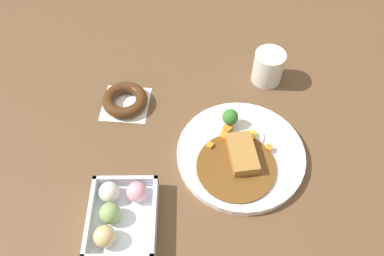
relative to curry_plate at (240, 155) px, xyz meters
The scene contains 5 objects.
ground_plane 0.10m from the curry_plate, 92.60° to the right, with size 1.60×1.60×0.00m, color brown.
curry_plate is the anchor object (origin of this frame).
donut_box 0.29m from the curry_plate, 60.43° to the right, with size 0.17×0.14×0.06m.
chocolate_ring_donut 0.32m from the curry_plate, 120.39° to the right, with size 0.13×0.13×0.03m.
coffee_mug 0.26m from the curry_plate, 160.12° to the left, with size 0.08×0.08×0.09m, color silver.
Camera 1 is at (0.46, -0.02, 0.75)m, focal length 36.12 mm.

